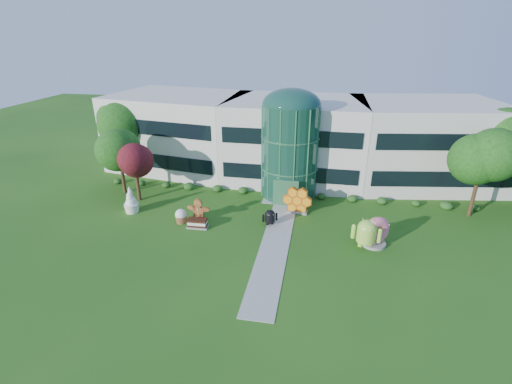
% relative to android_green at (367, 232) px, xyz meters
% --- Properties ---
extents(ground, '(140.00, 140.00, 0.00)m').
position_rel_android_green_xyz_m(ground, '(-7.46, -2.23, -1.45)').
color(ground, '#215114').
rests_on(ground, ground).
extents(building, '(46.00, 15.00, 9.30)m').
position_rel_android_green_xyz_m(building, '(-7.46, 15.77, 3.20)').
color(building, beige).
rests_on(building, ground).
extents(atrium, '(6.00, 6.00, 9.80)m').
position_rel_android_green_xyz_m(atrium, '(-7.46, 9.77, 3.45)').
color(atrium, '#194738').
rests_on(atrium, ground).
extents(walkway, '(2.40, 20.00, 0.04)m').
position_rel_android_green_xyz_m(walkway, '(-7.46, -0.23, -1.43)').
color(walkway, '#9E9E93').
rests_on(walkway, ground).
extents(tree_red, '(4.00, 4.00, 6.00)m').
position_rel_android_green_xyz_m(tree_red, '(-22.96, 5.27, 1.55)').
color(tree_red, '#3F0C14').
rests_on(tree_red, ground).
extents(trees_backdrop, '(52.00, 8.00, 8.40)m').
position_rel_android_green_xyz_m(trees_backdrop, '(-7.46, 10.77, 2.75)').
color(trees_backdrop, '#174010').
rests_on(trees_backdrop, ground).
extents(android_green, '(2.82, 2.13, 2.90)m').
position_rel_android_green_xyz_m(android_green, '(0.00, 0.00, 0.00)').
color(android_green, '#9FD845').
rests_on(android_green, ground).
extents(android_black, '(1.83, 1.57, 1.75)m').
position_rel_android_green_xyz_m(android_black, '(-8.43, 2.35, -0.58)').
color(android_black, black).
rests_on(android_black, ground).
extents(donut, '(2.83, 2.42, 2.67)m').
position_rel_android_green_xyz_m(donut, '(0.75, 0.49, -0.11)').
color(donut, '#DA5374').
rests_on(donut, ground).
extents(gingerbread, '(2.56, 1.18, 2.29)m').
position_rel_android_green_xyz_m(gingerbread, '(-15.19, 1.92, -0.30)').
color(gingerbread, brown).
rests_on(gingerbread, ground).
extents(ice_cream_sandwich, '(1.95, 1.04, 0.85)m').
position_rel_android_green_xyz_m(ice_cream_sandwich, '(-14.90, 0.62, -1.02)').
color(ice_cream_sandwich, black).
rests_on(ice_cream_sandwich, ground).
extents(honeycomb, '(3.15, 1.42, 2.39)m').
position_rel_android_green_xyz_m(honeycomb, '(-6.14, 5.41, -0.25)').
color(honeycomb, orange).
rests_on(honeycomb, ground).
extents(froyo, '(1.72, 1.72, 2.68)m').
position_rel_android_green_xyz_m(froyo, '(-22.36, 2.46, -0.11)').
color(froyo, white).
rests_on(froyo, ground).
extents(cupcake, '(1.25, 1.25, 1.39)m').
position_rel_android_green_xyz_m(cupcake, '(-16.70, 1.23, -0.75)').
color(cupcake, white).
rests_on(cupcake, ground).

